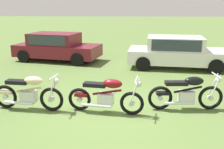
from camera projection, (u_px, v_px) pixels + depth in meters
name	position (u px, v px, depth m)	size (l,w,h in m)	color
ground_plane	(109.00, 110.00, 7.01)	(120.00, 120.00, 0.00)	#567038
motorcycle_cream	(28.00, 93.00, 6.90)	(2.02, 0.64, 1.02)	black
motorcycle_maroon	(106.00, 96.00, 6.70)	(2.07, 0.64, 1.02)	black
motorcycle_black	(187.00, 93.00, 6.91)	(2.07, 0.64, 1.02)	black
car_burgundy	(56.00, 45.00, 13.02)	(4.60, 2.65, 1.43)	maroon
car_white	(176.00, 51.00, 11.53)	(4.61, 2.33, 1.43)	silver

